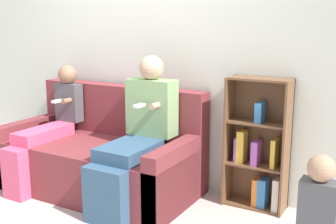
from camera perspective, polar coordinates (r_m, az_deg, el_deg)
The scene contains 7 objects.
ground_plane at distance 3.68m, azimuth -12.81°, elevation -13.39°, with size 14.00×14.00×0.00m, color #BCB2A8.
back_wall at distance 4.18m, azimuth -3.62°, elevation 8.12°, with size 10.00×0.06×2.55m.
couch at distance 4.05m, azimuth -8.95°, elevation -6.00°, with size 1.84×0.94×0.96m.
adult_seated at distance 3.58m, azimuth -4.17°, elevation -2.53°, with size 0.44×0.86×1.28m.
child_seated at distance 4.21m, azimuth -16.04°, elevation -1.85°, with size 0.27×0.88×1.14m.
toddler_standing at distance 2.78m, azimuth 19.59°, elevation -13.03°, with size 0.22×0.17×0.80m.
bookshelf at distance 3.66m, azimuth 12.18°, elevation -5.19°, with size 0.52×0.24×1.12m.
Camera 1 is at (2.30, -2.41, 1.57)m, focal length 45.00 mm.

